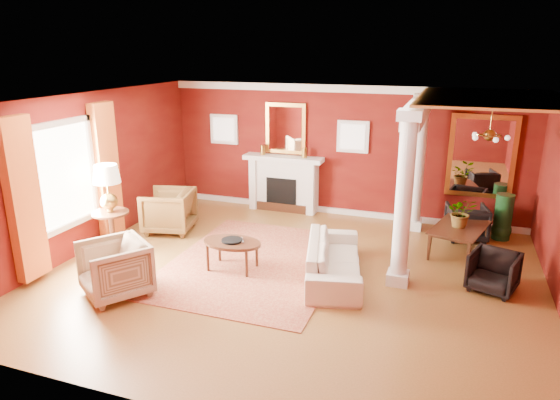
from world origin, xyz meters
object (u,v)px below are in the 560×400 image
at_px(armchair_stripe, 115,266).
at_px(side_table, 108,193).
at_px(sofa, 334,253).
at_px(coffee_table, 232,244).
at_px(dining_table, 462,232).
at_px(armchair_leopard, 169,209).

bearing_deg(armchair_stripe, side_table, 163.94).
bearing_deg(side_table, sofa, 3.91).
xyz_separation_m(coffee_table, dining_table, (3.69, 2.07, -0.05)).
distance_m(armchair_leopard, armchair_stripe, 2.81).
bearing_deg(dining_table, coffee_table, 134.25).
relative_size(coffee_table, side_table, 0.62).
bearing_deg(coffee_table, dining_table, 29.31).
bearing_deg(dining_table, side_table, 123.58).
bearing_deg(armchair_stripe, armchair_leopard, 140.24).
xyz_separation_m(armchair_leopard, dining_table, (5.71, 0.79, -0.07)).
bearing_deg(armchair_leopard, side_table, -31.30).
bearing_deg(armchair_stripe, sofa, 65.18).
bearing_deg(sofa, dining_table, -61.18).
distance_m(coffee_table, side_table, 2.54).
relative_size(armchair_leopard, coffee_table, 0.95).
height_order(armchair_stripe, side_table, side_table).
height_order(side_table, dining_table, side_table).
xyz_separation_m(armchair_stripe, dining_table, (4.99, 3.51, -0.06)).
distance_m(sofa, armchair_stripe, 3.47).
height_order(coffee_table, side_table, side_table).
relative_size(sofa, dining_table, 1.46).
relative_size(armchair_leopard, side_table, 0.59).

